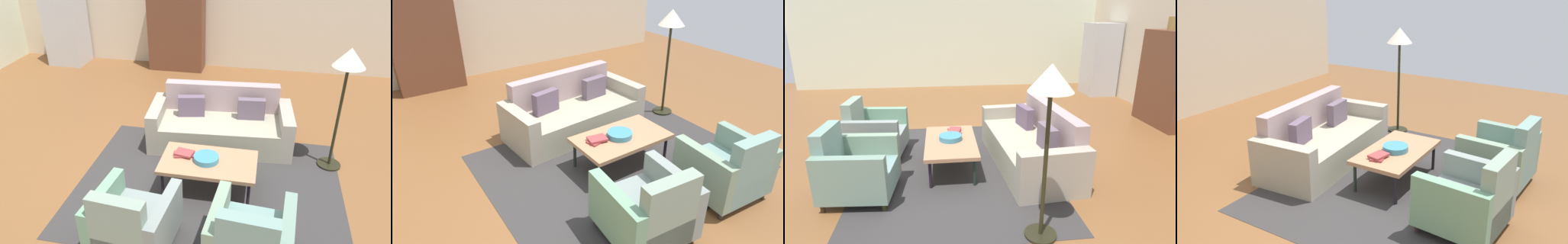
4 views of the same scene
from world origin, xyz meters
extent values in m
plane|color=brown|center=(0.00, 0.00, 0.00)|extent=(11.93, 11.93, 0.00)
cube|color=beige|center=(0.00, 4.37, 1.40)|extent=(9.94, 0.12, 2.80)
cube|color=#333131|center=(0.46, -0.13, 0.00)|extent=(3.40, 2.60, 0.01)
cube|color=#9B977F|center=(0.46, 0.92, 0.21)|extent=(1.80, 1.03, 0.42)
cube|color=gray|center=(0.44, 1.28, 0.43)|extent=(1.75, 0.31, 0.86)
cube|color=#9E9585|center=(1.42, 1.00, 0.31)|extent=(0.25, 0.91, 0.62)
cube|color=gray|center=(-0.49, 0.85, 0.31)|extent=(0.25, 0.91, 0.62)
cube|color=#60505F|center=(0.90, 1.06, 0.58)|extent=(0.41, 0.16, 0.32)
cube|color=#5D4A5D|center=(0.01, 0.99, 0.58)|extent=(0.42, 0.20, 0.32)
cylinder|color=black|center=(-0.07, 0.10, 0.19)|extent=(0.04, 0.04, 0.37)
cylinder|color=black|center=(0.99, 0.10, 0.19)|extent=(0.04, 0.04, 0.37)
cylinder|color=black|center=(-0.07, -0.46, 0.19)|extent=(0.04, 0.04, 0.37)
cylinder|color=black|center=(0.99, -0.46, 0.19)|extent=(0.04, 0.04, 0.37)
cube|color=#A97755|center=(0.46, -0.18, 0.40)|extent=(1.20, 0.70, 0.05)
cylinder|color=black|center=(-0.44, -0.91, 0.05)|extent=(0.05, 0.05, 0.10)
cylinder|color=#391A16|center=(0.23, -0.97, 0.05)|extent=(0.05, 0.05, 0.10)
cylinder|color=black|center=(0.17, -1.65, 0.05)|extent=(0.05, 0.05, 0.10)
cube|color=gray|center=(-0.14, -1.28, 0.25)|extent=(0.63, 0.85, 0.30)
cube|color=gray|center=(-0.17, -1.61, 0.49)|extent=(0.57, 0.19, 0.78)
cube|color=gray|center=(-0.48, -1.25, 0.38)|extent=(0.19, 0.81, 0.56)
cube|color=gray|center=(0.20, -1.31, 0.38)|extent=(0.19, 0.81, 0.56)
cylinder|color=black|center=(0.75, -0.91, 0.05)|extent=(0.05, 0.05, 0.10)
cylinder|color=#2D2A13|center=(1.43, -0.97, 0.05)|extent=(0.05, 0.05, 0.10)
cylinder|color=#32241F|center=(0.70, -1.59, 0.05)|extent=(0.05, 0.05, 0.10)
cylinder|color=#362A18|center=(1.37, -1.64, 0.05)|extent=(0.05, 0.05, 0.10)
cube|color=gray|center=(1.06, -1.28, 0.25)|extent=(0.62, 0.84, 0.30)
cube|color=gray|center=(1.04, -1.61, 0.49)|extent=(0.57, 0.18, 0.78)
cube|color=gray|center=(0.72, -1.25, 0.38)|extent=(0.18, 0.81, 0.56)
cube|color=gray|center=(1.40, -1.31, 0.38)|extent=(0.18, 0.81, 0.56)
cylinder|color=teal|center=(0.43, -0.18, 0.46)|extent=(0.32, 0.32, 0.07)
cube|color=maroon|center=(0.14, -0.11, 0.43)|extent=(0.29, 0.21, 0.02)
cube|color=#93383A|center=(0.14, -0.11, 0.46)|extent=(0.26, 0.21, 0.03)
cube|color=brown|center=(-0.94, 4.02, 0.90)|extent=(1.20, 0.50, 1.80)
cube|color=#3E3014|center=(-1.24, 4.27, 0.90)|extent=(0.56, 0.01, 1.51)
cube|color=#3C3223|center=(-0.64, 4.27, 0.90)|extent=(0.56, 0.01, 1.51)
cylinder|color=black|center=(2.06, 0.65, 0.01)|extent=(0.32, 0.32, 0.03)
cylinder|color=black|center=(2.06, 0.65, 0.76)|extent=(0.04, 0.04, 1.45)
cone|color=beige|center=(2.06, 0.65, 1.60)|extent=(0.40, 0.40, 0.24)
camera|label=1|loc=(1.06, -4.07, 3.14)|focal=34.98mm
camera|label=2|loc=(-2.07, -3.15, 2.66)|focal=32.29mm
camera|label=3|loc=(4.67, -0.27, 2.13)|focal=29.82mm
camera|label=4|loc=(-3.79, -2.41, 2.50)|focal=38.24mm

